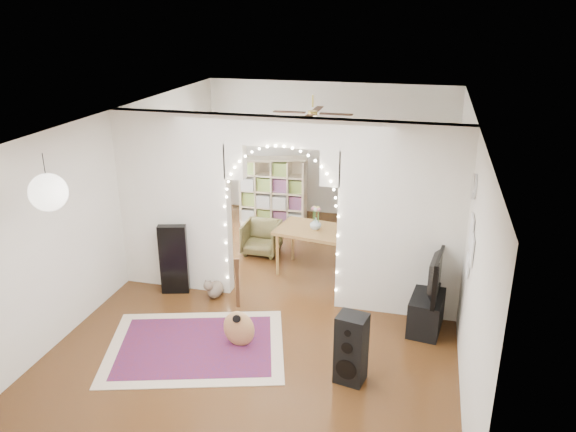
% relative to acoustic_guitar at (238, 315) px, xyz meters
% --- Properties ---
extents(floor, '(7.50, 7.50, 0.00)m').
position_rel_acoustic_guitar_xyz_m(floor, '(0.21, 1.39, -0.45)').
color(floor, black).
rests_on(floor, ground).
extents(ceiling, '(5.00, 7.50, 0.02)m').
position_rel_acoustic_guitar_xyz_m(ceiling, '(0.21, 1.39, 2.25)').
color(ceiling, white).
rests_on(ceiling, wall_back).
extents(wall_back, '(5.00, 0.02, 2.70)m').
position_rel_acoustic_guitar_xyz_m(wall_back, '(0.21, 5.14, 0.90)').
color(wall_back, silver).
rests_on(wall_back, floor).
extents(wall_front, '(5.00, 0.02, 2.70)m').
position_rel_acoustic_guitar_xyz_m(wall_front, '(0.21, -2.36, 0.90)').
color(wall_front, silver).
rests_on(wall_front, floor).
extents(wall_left, '(0.02, 7.50, 2.70)m').
position_rel_acoustic_guitar_xyz_m(wall_left, '(-2.29, 1.39, 0.90)').
color(wall_left, silver).
rests_on(wall_left, floor).
extents(wall_right, '(0.02, 7.50, 2.70)m').
position_rel_acoustic_guitar_xyz_m(wall_right, '(2.71, 1.39, 0.90)').
color(wall_right, silver).
rests_on(wall_right, floor).
extents(divider_wall, '(5.00, 0.20, 2.70)m').
position_rel_acoustic_guitar_xyz_m(divider_wall, '(0.21, 1.39, 0.97)').
color(divider_wall, silver).
rests_on(divider_wall, floor).
extents(fairy_lights, '(1.64, 0.04, 1.60)m').
position_rel_acoustic_guitar_xyz_m(fairy_lights, '(0.21, 1.26, 1.10)').
color(fairy_lights, '#FFEABF').
rests_on(fairy_lights, divider_wall).
extents(window, '(0.04, 1.20, 1.40)m').
position_rel_acoustic_guitar_xyz_m(window, '(-2.26, 3.19, 1.05)').
color(window, white).
rests_on(window, wall_left).
extents(wall_clock, '(0.03, 0.31, 0.31)m').
position_rel_acoustic_guitar_xyz_m(wall_clock, '(2.69, 0.79, 1.65)').
color(wall_clock, white).
rests_on(wall_clock, wall_right).
extents(picture_frames, '(0.02, 0.50, 0.70)m').
position_rel_acoustic_guitar_xyz_m(picture_frames, '(2.69, 0.39, 1.05)').
color(picture_frames, white).
rests_on(picture_frames, wall_right).
extents(paper_lantern, '(0.40, 0.40, 0.40)m').
position_rel_acoustic_guitar_xyz_m(paper_lantern, '(-1.69, -1.01, 1.80)').
color(paper_lantern, white).
rests_on(paper_lantern, ceiling).
extents(ceiling_fan, '(1.10, 1.10, 0.30)m').
position_rel_acoustic_guitar_xyz_m(ceiling_fan, '(0.21, 3.39, 1.95)').
color(ceiling_fan, '#AB9339').
rests_on(ceiling_fan, ceiling).
extents(area_rug, '(2.60, 2.23, 0.02)m').
position_rel_acoustic_guitar_xyz_m(area_rug, '(-0.53, -0.16, -0.44)').
color(area_rug, maroon).
rests_on(area_rug, floor).
extents(guitar_case, '(0.43, 0.24, 1.08)m').
position_rel_acoustic_guitar_xyz_m(guitar_case, '(-1.40, 1.14, 0.09)').
color(guitar_case, black).
rests_on(guitar_case, floor).
extents(acoustic_guitar, '(0.44, 0.27, 1.04)m').
position_rel_acoustic_guitar_xyz_m(acoustic_guitar, '(0.00, 0.00, 0.00)').
color(acoustic_guitar, '#B47948').
rests_on(acoustic_guitar, floor).
extents(tabby_cat, '(0.33, 0.50, 0.34)m').
position_rel_acoustic_guitar_xyz_m(tabby_cat, '(-0.77, 1.12, -0.31)').
color(tabby_cat, brown).
rests_on(tabby_cat, floor).
extents(floor_speaker, '(0.38, 0.35, 0.85)m').
position_rel_acoustic_guitar_xyz_m(floor_speaker, '(1.47, -0.35, -0.03)').
color(floor_speaker, black).
rests_on(floor_speaker, floor).
extents(media_console, '(0.53, 1.05, 0.50)m').
position_rel_acoustic_guitar_xyz_m(media_console, '(2.31, 1.14, -0.20)').
color(media_console, black).
rests_on(media_console, floor).
extents(tv, '(0.29, 1.08, 0.62)m').
position_rel_acoustic_guitar_xyz_m(tv, '(2.31, 1.14, 0.36)').
color(tv, black).
rests_on(tv, media_console).
extents(bookcase, '(1.34, 0.71, 1.34)m').
position_rel_acoustic_guitar_xyz_m(bookcase, '(-0.74, 4.27, 0.22)').
color(bookcase, '#C9B491').
rests_on(bookcase, floor).
extents(dining_table, '(1.31, 0.98, 0.76)m').
position_rel_acoustic_guitar_xyz_m(dining_table, '(0.51, 2.32, 0.23)').
color(dining_table, brown).
rests_on(dining_table, floor).
extents(flower_vase, '(0.21, 0.21, 0.19)m').
position_rel_acoustic_guitar_xyz_m(flower_vase, '(0.51, 2.32, 0.40)').
color(flower_vase, silver).
rests_on(flower_vase, dining_table).
extents(dining_chair_left, '(0.61, 0.63, 0.57)m').
position_rel_acoustic_guitar_xyz_m(dining_chair_left, '(-0.55, 2.84, -0.17)').
color(dining_chair_left, brown).
rests_on(dining_chair_left, floor).
extents(dining_chair_right, '(0.59, 0.61, 0.53)m').
position_rel_acoustic_guitar_xyz_m(dining_chair_right, '(1.17, 3.85, -0.19)').
color(dining_chair_right, brown).
rests_on(dining_chair_right, floor).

